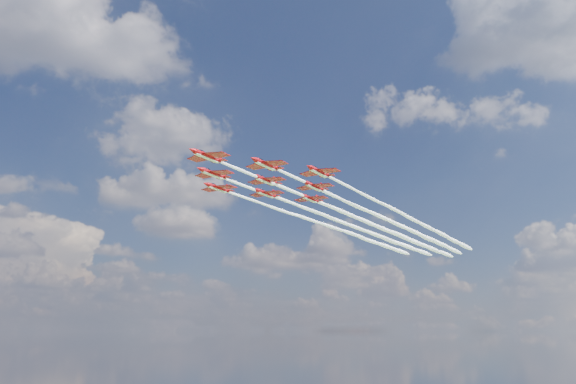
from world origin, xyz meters
name	(u,v)px	position (x,y,z in m)	size (l,w,h in m)	color
jet_lead	(352,216)	(36.99, 27.34, 80.32)	(118.03, 93.37, 2.63)	#AA090F
jet_row2_port	(387,219)	(50.03, 28.51, 80.32)	(118.03, 93.37, 2.63)	#AA090F
jet_row2_starb	(346,224)	(41.21, 39.73, 80.32)	(118.03, 93.37, 2.63)	#AA090F
jet_row3_port	(419,223)	(63.07, 29.69, 80.32)	(118.03, 93.37, 2.63)	#AA090F
jet_row3_centre	(379,227)	(54.25, 40.91, 80.32)	(118.03, 93.37, 2.63)	#AA090F
jet_row3_starb	(341,231)	(45.43, 52.13, 80.32)	(118.03, 93.37, 2.63)	#AA090F
jet_row4_port	(410,230)	(67.29, 42.08, 80.32)	(118.03, 93.37, 2.63)	#AA090F
jet_row4_starb	(372,233)	(58.47, 53.30, 80.32)	(118.03, 93.37, 2.63)	#AA090F
jet_tail	(401,236)	(71.50, 54.47, 80.32)	(118.03, 93.37, 2.63)	#AA090F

